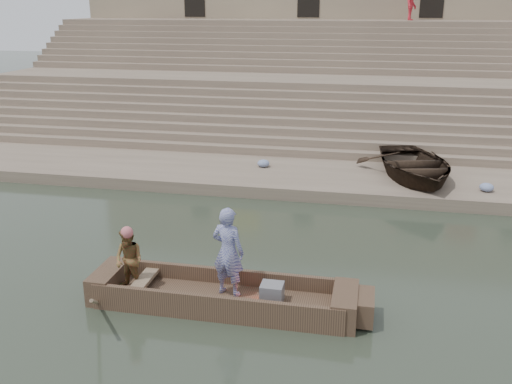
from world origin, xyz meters
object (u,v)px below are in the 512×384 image
(television, at_px, (271,293))
(beached_rowboat, at_px, (414,165))
(main_rowboat, at_px, (222,301))
(rowing_man, at_px, (129,260))
(standing_man, at_px, (228,252))
(pedestrian, at_px, (412,3))

(television, distance_m, beached_rowboat, 9.64)
(main_rowboat, xyz_separation_m, television, (1.05, 0.00, 0.31))
(rowing_man, distance_m, beached_rowboat, 11.12)
(main_rowboat, distance_m, television, 1.10)
(main_rowboat, height_order, standing_man, standing_man)
(main_rowboat, xyz_separation_m, standing_man, (0.11, 0.15, 1.08))
(beached_rowboat, relative_size, pedestrian, 2.51)
(standing_man, height_order, beached_rowboat, standing_man)
(rowing_man, relative_size, pedestrian, 0.75)
(standing_man, distance_m, pedestrian, 24.15)
(pedestrian, bearing_deg, rowing_man, -177.78)
(standing_man, xyz_separation_m, television, (0.95, -0.15, -0.77))
(television, bearing_deg, pedestrian, 81.53)
(main_rowboat, relative_size, rowing_man, 3.63)
(main_rowboat, relative_size, standing_man, 2.58)
(beached_rowboat, xyz_separation_m, pedestrian, (0.21, 14.32, 5.24))
(beached_rowboat, height_order, pedestrian, pedestrian)
(main_rowboat, height_order, pedestrian, pedestrian)
(main_rowboat, xyz_separation_m, pedestrian, (4.53, 23.38, 6.01))
(rowing_man, distance_m, pedestrian, 24.91)
(rowing_man, bearing_deg, pedestrian, 92.48)
(television, distance_m, pedestrian, 24.31)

